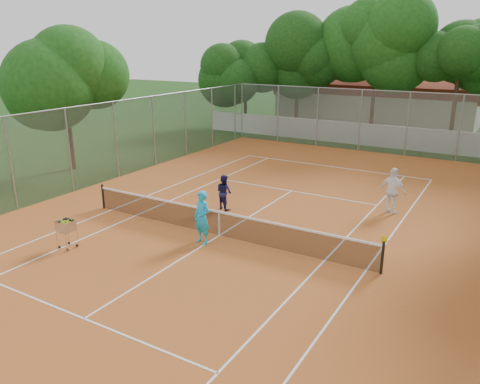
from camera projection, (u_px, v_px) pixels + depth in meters
The scene contains 12 objects.
ground at pixel (219, 236), 17.29m from camera, with size 120.00×120.00×0.00m, color #13340E.
court_pad at pixel (219, 236), 17.29m from camera, with size 18.00×34.00×0.02m, color #AD5821.
court_lines at pixel (219, 235), 17.29m from camera, with size 10.98×23.78×0.01m, color white.
tennis_net at pixel (219, 223), 17.14m from camera, with size 11.88×0.10×0.98m, color black.
perimeter_fence at pixel (219, 184), 16.69m from camera, with size 18.00×34.00×4.00m, color slate.
boundary_wall at pixel (367, 135), 32.66m from camera, with size 26.00×0.30×1.50m, color white.
clubhouse at pixel (378, 99), 41.40m from camera, with size 16.40×9.00×4.40m, color beige.
tropical_trees at pixel (384, 70), 33.84m from camera, with size 29.00×19.00×10.00m, color black.
player_near at pixel (202, 218), 16.36m from camera, with size 0.70×0.46×1.92m, color #1AACE1.
player_far_left at pixel (224, 192), 19.86m from camera, with size 0.74×0.57×1.52m, color #1A1A4F.
player_far_right at pixel (393, 191), 19.26m from camera, with size 1.15×0.48×1.96m, color white.
ball_hopper at pixel (67, 233), 16.06m from camera, with size 0.53×0.53×1.10m, color #B1B1B8.
Camera 1 is at (8.80, -13.38, 6.76)m, focal length 35.00 mm.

